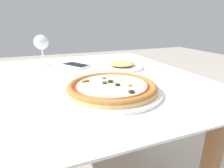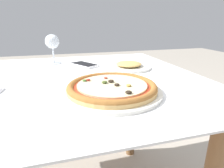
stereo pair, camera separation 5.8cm
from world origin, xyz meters
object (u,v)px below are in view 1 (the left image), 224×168
object	(u,v)px
pizza_plate	(112,88)
side_plate	(121,65)
cell_phone	(76,65)
wine_glass_far_left	(41,44)
dining_table	(56,104)

from	to	relation	value
pizza_plate	side_plate	world-z (taller)	pizza_plate
pizza_plate	cell_phone	bearing A→B (deg)	94.73
wine_glass_far_left	side_plate	xyz separation A→B (m)	(0.34, -0.21, -0.10)
pizza_plate	cell_phone	world-z (taller)	pizza_plate
side_plate	dining_table	bearing A→B (deg)	-164.43
wine_glass_far_left	cell_phone	bearing A→B (deg)	-34.21
dining_table	side_plate	xyz separation A→B (m)	(0.32, 0.09, 0.11)
dining_table	pizza_plate	size ratio (longest dim) A/B	3.63
dining_table	cell_phone	xyz separation A→B (m)	(0.13, 0.20, 0.10)
cell_phone	dining_table	bearing A→B (deg)	-122.39
pizza_plate	cell_phone	size ratio (longest dim) A/B	1.95
dining_table	side_plate	world-z (taller)	side_plate
side_plate	wine_glass_far_left	bearing A→B (deg)	148.95
pizza_plate	side_plate	size ratio (longest dim) A/B	1.50
pizza_plate	cell_phone	distance (m)	0.40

